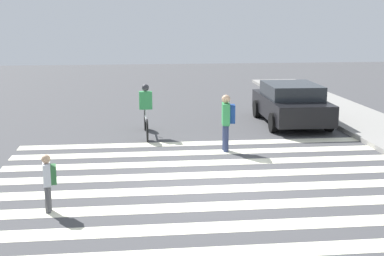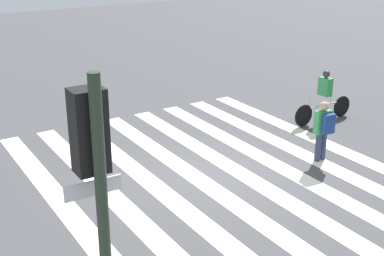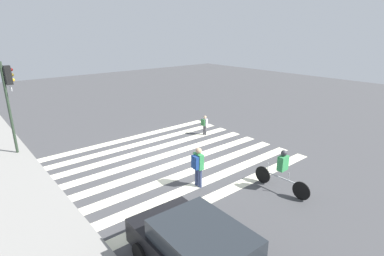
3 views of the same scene
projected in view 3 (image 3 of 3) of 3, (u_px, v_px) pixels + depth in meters
name	position (u px, v px, depth m)	size (l,w,h in m)	color
ground_plane	(173.00, 158.00, 14.02)	(60.00, 60.00, 0.00)	#444447
sidewalk_curb	(25.00, 204.00, 10.19)	(36.00, 2.50, 0.14)	gray
crosswalk_stripes	(173.00, 158.00, 14.02)	(7.92, 10.00, 0.01)	#F2EDCC
traffic_light	(9.00, 91.00, 13.50)	(0.60, 0.50, 4.43)	#283828
pedestrian_child_with_backpack	(198.00, 164.00, 11.22)	(0.46, 0.39, 1.58)	navy
pedestrian_adult_tall_backpack	(204.00, 124.00, 16.96)	(0.33, 0.29, 1.13)	#4C4C51
cyclist_far_lane	(282.00, 169.00, 10.94)	(2.32, 0.40, 1.62)	black
car_parked_far_curb	(203.00, 254.00, 6.99)	(4.27, 2.13, 1.41)	black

